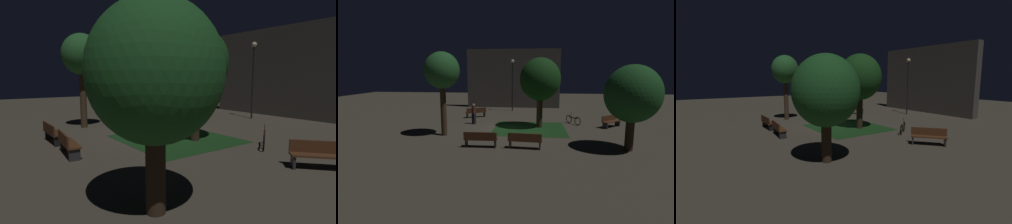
# 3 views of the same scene
# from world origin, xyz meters

# --- Properties ---
(ground_plane) EXTENTS (60.00, 60.00, 0.00)m
(ground_plane) POSITION_xyz_m (0.00, 0.00, 0.00)
(ground_plane) COLOR #4C4438
(grass_lawn) EXTENTS (5.12, 4.84, 0.01)m
(grass_lawn) POSITION_xyz_m (1.36, 0.20, 0.01)
(grass_lawn) COLOR #194219
(grass_lawn) RESTS_ON ground
(bench_front_left) EXTENTS (1.81, 0.52, 0.88)m
(bench_front_left) POSITION_xyz_m (-1.20, -4.73, 0.48)
(bench_front_left) COLOR #422314
(bench_front_left) RESTS_ON ground
(bench_path_side) EXTENTS (1.83, 0.61, 0.88)m
(bench_path_side) POSITION_xyz_m (1.20, -4.73, 0.48)
(bench_path_side) COLOR #512D19
(bench_path_side) RESTS_ON ground
(bench_lawn_edge) EXTENTS (1.66, 1.56, 0.88)m
(bench_lawn_edge) POSITION_xyz_m (7.33, 1.33, 0.48)
(bench_lawn_edge) COLOR #512D19
(bench_lawn_edge) RESTS_ON ground
(bench_by_lamp) EXTENTS (1.80, 1.31, 0.88)m
(bench_by_lamp) POSITION_xyz_m (-3.51, 4.22, 0.48)
(bench_by_lamp) COLOR #422314
(bench_by_lamp) RESTS_ON ground
(tree_lawn_side) EXTENTS (2.79, 2.79, 4.46)m
(tree_lawn_side) POSITION_xyz_m (6.63, -4.38, 2.95)
(tree_lawn_side) COLOR #38281C
(tree_lawn_side) RESTS_ON ground
(tree_back_right) EXTENTS (2.18, 2.18, 5.33)m
(tree_back_right) POSITION_xyz_m (-4.10, -2.34, 4.07)
(tree_back_right) COLOR #423021
(tree_back_right) RESTS_ON ground
(tree_tall_center) EXTENTS (2.94, 2.94, 5.10)m
(tree_tall_center) POSITION_xyz_m (2.06, 0.72, 3.50)
(tree_tall_center) COLOR #38281C
(tree_tall_center) RESTS_ON ground
(lamp_post_plaza_west) EXTENTS (0.36, 0.36, 5.28)m
(lamp_post_plaza_west) POSITION_xyz_m (-0.59, 8.37, 3.51)
(lamp_post_plaza_west) COLOR black
(lamp_post_plaza_west) RESTS_ON ground
(bicycle) EXTENTS (0.96, 1.41, 0.93)m
(bicycle) POSITION_xyz_m (4.73, 2.17, 0.34)
(bicycle) COLOR black
(bicycle) RESTS_ON ground
(pedestrian) EXTENTS (0.34, 0.32, 1.61)m
(pedestrian) POSITION_xyz_m (-3.03, 1.37, 0.85)
(pedestrian) COLOR black
(pedestrian) RESTS_ON ground
(building_wall_backdrop) EXTENTS (10.44, 0.80, 6.56)m
(building_wall_backdrop) POSITION_xyz_m (-0.75, 11.19, 3.28)
(building_wall_backdrop) COLOR #4C4742
(building_wall_backdrop) RESTS_ON ground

